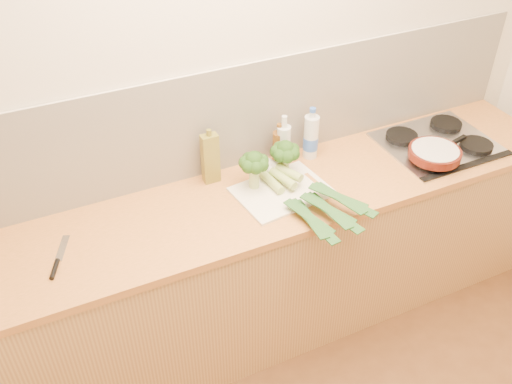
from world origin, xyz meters
The scene contains 15 objects.
room_shell centered at (0.00, 1.49, 1.17)m, with size 3.50×3.50×3.50m.
counter centered at (0.00, 1.20, 0.45)m, with size 3.20×0.62×0.90m.
gas_hob centered at (1.02, 1.20, 0.91)m, with size 0.58×0.50×0.04m.
chopping_board centered at (0.08, 1.19, 0.91)m, with size 0.43×0.31×0.01m, color white.
broccoli_left centered at (-0.03, 1.27, 1.05)m, with size 0.14×0.14×0.20m.
broccoli_right centered at (0.15, 1.30, 1.04)m, with size 0.14×0.15×0.19m.
leek_front centered at (0.06, 1.17, 0.94)m, with size 0.14×0.71×0.04m.
leek_mid centered at (0.12, 1.15, 0.95)m, with size 0.22×0.69×0.04m.
leek_back centered at (0.17, 1.15, 0.97)m, with size 0.30×0.63×0.04m.
chefs_knife centered at (-0.98, 1.14, 0.91)m, with size 0.12×0.25×0.02m.
skillet centered at (0.89, 1.08, 0.96)m, with size 0.38×0.26×0.05m.
oil_tin centered at (-0.19, 1.42, 1.03)m, with size 0.08×0.05×0.29m.
glass_bottle centered at (0.19, 1.40, 1.01)m, with size 0.07×0.07×0.28m.
amber_bottle centered at (0.17, 1.41, 1.00)m, with size 0.06×0.06×0.23m.
water_bottle centered at (0.35, 1.40, 1.01)m, with size 0.08×0.08×0.26m.
Camera 1 is at (-0.95, -0.70, 2.56)m, focal length 40.00 mm.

